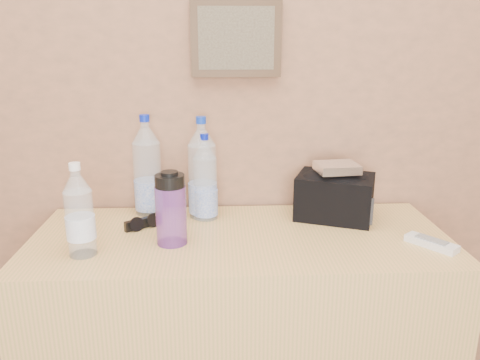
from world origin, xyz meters
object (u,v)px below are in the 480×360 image
at_px(dresser, 240,346).
at_px(foil_packet, 337,168).
at_px(pet_small, 80,215).
at_px(sunglasses, 143,223).
at_px(pet_large_b, 147,171).
at_px(pet_large_a, 205,182).
at_px(nalgene_bottle, 171,209).
at_px(toiletry_bag, 335,194).
at_px(pet_large_c, 202,173).
at_px(ac_remote, 431,243).

bearing_deg(dresser, foil_packet, 19.93).
distance_m(pet_small, sunglasses, 0.26).
relative_size(pet_large_b, sunglasses, 2.71).
height_order(dresser, foil_packet, foil_packet).
height_order(pet_large_a, nalgene_bottle, pet_large_a).
xyz_separation_m(toiletry_bag, foil_packet, (-0.00, -0.02, 0.10)).
distance_m(pet_large_c, foil_packet, 0.45).
bearing_deg(ac_remote, pet_large_c, -151.36).
height_order(pet_large_c, nalgene_bottle, pet_large_c).
bearing_deg(sunglasses, toiletry_bag, -28.90).
bearing_deg(pet_small, dresser, 14.12).
distance_m(pet_large_b, toiletry_bag, 0.65).
distance_m(pet_large_c, nalgene_bottle, 0.24).
bearing_deg(foil_packet, pet_large_c, 172.42).
bearing_deg(nalgene_bottle, toiletry_bag, 19.36).
distance_m(dresser, foil_packet, 0.68).
height_order(pet_large_a, ac_remote, pet_large_a).
height_order(ac_remote, toiletry_bag, toiletry_bag).
distance_m(pet_large_c, ac_remote, 0.75).
bearing_deg(pet_large_a, dresser, -55.02).
xyz_separation_m(dresser, nalgene_bottle, (-0.21, -0.05, 0.51)).
relative_size(dresser, ac_remote, 8.57).
relative_size(pet_large_a, nalgene_bottle, 1.31).
bearing_deg(ac_remote, nalgene_bottle, -133.12).
bearing_deg(pet_large_b, pet_large_c, -12.13).
bearing_deg(pet_large_a, toiletry_bag, -2.08).
bearing_deg(foil_packet, pet_small, -163.40).
distance_m(pet_large_a, pet_small, 0.44).
bearing_deg(pet_small, toiletry_bag, 18.02).
bearing_deg(nalgene_bottle, pet_small, -164.98).
bearing_deg(nalgene_bottle, pet_large_c, 68.92).
height_order(pet_large_c, toiletry_bag, pet_large_c).
relative_size(nalgene_bottle, foil_packet, 1.68).
bearing_deg(toiletry_bag, pet_small, -140.68).
bearing_deg(pet_large_b, pet_small, -113.26).
height_order(pet_small, foil_packet, pet_small).
height_order(pet_large_a, pet_large_c, pet_large_c).
xyz_separation_m(ac_remote, toiletry_bag, (-0.23, 0.25, 0.07)).
height_order(nalgene_bottle, foil_packet, nalgene_bottle).
relative_size(pet_large_a, ac_remote, 1.93).
relative_size(nalgene_bottle, sunglasses, 1.74).
bearing_deg(nalgene_bottle, foil_packet, 17.32).
bearing_deg(sunglasses, pet_large_b, 55.19).
xyz_separation_m(dresser, ac_remote, (0.56, -0.11, 0.41)).
bearing_deg(pet_small, nalgene_bottle, 15.02).
bearing_deg(pet_large_c, toiletry_bag, -4.65).
height_order(pet_large_c, sunglasses, pet_large_c).
xyz_separation_m(pet_large_a, toiletry_bag, (0.44, -0.02, -0.04)).
xyz_separation_m(dresser, pet_large_b, (-0.31, 0.22, 0.56)).
relative_size(dresser, toiletry_bag, 5.21).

